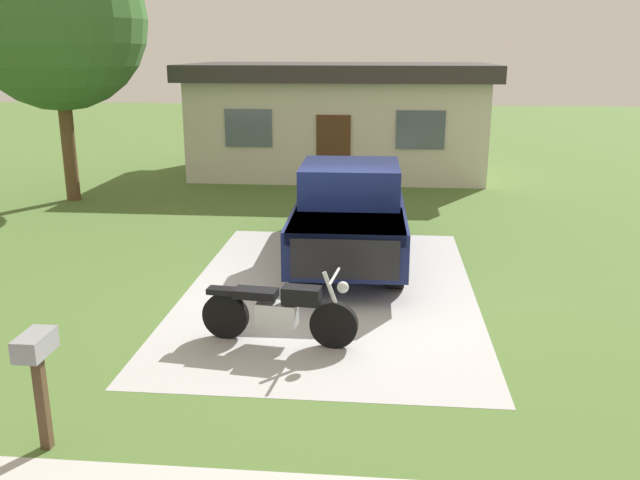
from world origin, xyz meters
The scene contains 7 objects.
ground_plane centered at (0.00, 0.00, 0.00)m, with size 80.00×80.00×0.00m, color #4E6D31.
driveway_pad centered at (0.00, 0.00, 0.00)m, with size 4.82×7.40×0.01m, color #AEAEAE.
motorcycle centered at (-0.53, -2.13, 0.47)m, with size 2.21×0.70×1.09m.
pickup_truck centered at (0.23, 2.12, 0.95)m, with size 2.11×5.66×1.90m.
mailbox centered at (-2.52, -4.90, 0.98)m, with size 0.26×0.48×1.26m.
shade_tree centered at (-7.50, 6.51, 4.65)m, with size 4.56×4.56×6.94m.
neighbor_house centered at (-0.62, 11.57, 1.79)m, with size 9.60×5.60×3.50m.
Camera 1 is at (0.84, -10.68, 3.94)m, focal length 37.79 mm.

